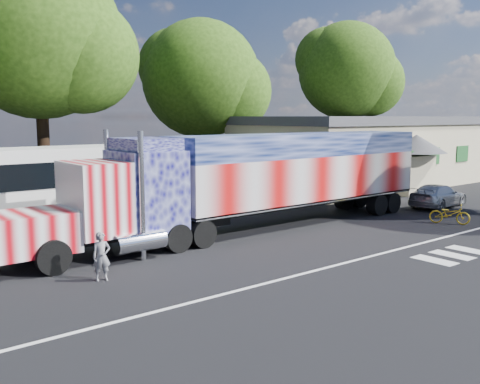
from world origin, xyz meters
TOP-DOWN VIEW (x-y plane):
  - ground at (0.00, 0.00)m, footprint 100.00×100.00m
  - lane_markings at (1.71, -3.77)m, footprint 30.00×2.67m
  - semi_truck at (1.34, 3.27)m, footprint 21.95×3.47m
  - coach_bus at (-4.43, 10.22)m, footprint 12.84×2.99m
  - hall_building at (19.92, 10.86)m, footprint 22.40×12.80m
  - parked_car at (13.49, 1.55)m, footprint 4.72×2.30m
  - woman at (-7.63, 0.50)m, footprint 0.64×0.49m
  - bicycle at (9.41, -1.55)m, footprint 1.46×1.95m
  - tree_ne_a at (8.81, 18.40)m, footprint 9.23×8.79m
  - tree_n_mid at (-3.73, 16.47)m, footprint 9.95×9.48m
  - tree_far_ne at (24.75, 17.89)m, footprint 9.33×8.88m

SIDE VIEW (x-z plane):
  - ground at x=0.00m, z-range 0.00..0.00m
  - lane_markings at x=1.71m, z-range 0.00..0.01m
  - bicycle at x=9.41m, z-range 0.00..0.98m
  - parked_car at x=13.49m, z-range 0.00..1.32m
  - woman at x=-7.63m, z-range 0.00..1.57m
  - coach_bus at x=-4.43m, z-range 0.07..3.80m
  - semi_truck at x=1.34m, z-range 0.07..4.75m
  - hall_building at x=19.92m, z-range 0.02..5.22m
  - tree_ne_a at x=8.81m, z-range 1.74..14.12m
  - tree_far_ne at x=24.75m, z-range 2.41..16.23m
  - tree_n_mid at x=-3.73m, z-range 2.45..16.95m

